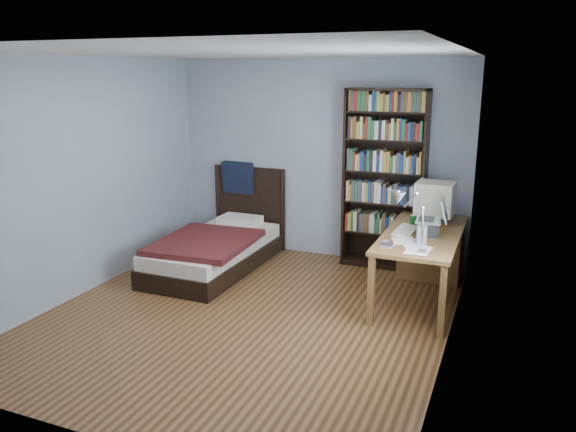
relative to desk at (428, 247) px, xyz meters
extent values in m
plane|color=#4D2C16|center=(-1.51, -1.56, -0.42)|extent=(4.20, 4.20, 0.00)
plane|color=white|center=(-1.51, -1.56, 2.08)|extent=(4.20, 4.20, 0.00)
cube|color=#A0AFBB|center=(-1.51, 0.54, 0.83)|extent=(3.80, 0.04, 2.50)
cube|color=#A0AFBB|center=(-1.51, -3.66, 0.83)|extent=(3.80, 0.04, 2.50)
cube|color=#A0AFBB|center=(-3.41, -1.56, 0.83)|extent=(0.04, 4.20, 2.50)
cube|color=#A0AFBB|center=(0.39, -1.56, 0.83)|extent=(0.04, 4.20, 2.50)
cube|color=white|center=(0.38, -1.71, 1.03)|extent=(0.01, 1.14, 1.14)
cube|color=white|center=(0.38, -1.71, 1.03)|extent=(0.01, 1.00, 1.00)
cube|color=brown|center=(0.00, -0.49, 0.29)|extent=(0.75, 1.75, 0.04)
cube|color=brown|center=(-0.33, -1.32, -0.08)|extent=(0.06, 0.06, 0.69)
cube|color=brown|center=(0.32, -1.32, -0.08)|extent=(0.06, 0.06, 0.69)
cube|color=brown|center=(-0.33, 0.33, -0.08)|extent=(0.06, 0.06, 0.69)
cube|color=brown|center=(0.32, 0.33, -0.08)|extent=(0.06, 0.06, 0.69)
cube|color=brown|center=(0.00, 0.16, -0.08)|extent=(0.69, 0.40, 0.68)
cube|color=#C0B39F|center=(0.02, -0.03, 0.32)|extent=(0.25, 0.22, 0.03)
cylinder|color=#C0B39F|center=(0.02, -0.03, 0.36)|extent=(0.09, 0.09, 0.06)
cube|color=#C0B39F|center=(0.05, -0.03, 0.57)|extent=(0.39, 0.38, 0.36)
cube|color=beige|center=(-0.14, -0.03, 0.57)|extent=(0.05, 0.38, 0.38)
cube|color=#3D6FDD|center=(-0.15, -0.03, 0.57)|extent=(0.02, 0.28, 0.24)
cube|color=#2D2D30|center=(0.06, -0.56, 0.38)|extent=(0.23, 0.26, 0.14)
cube|color=silver|center=(0.06, -0.56, 0.46)|extent=(0.26, 0.33, 0.02)
cube|color=#2D2D30|center=(0.04, -0.56, 0.47)|extent=(0.17, 0.26, 0.00)
cube|color=silver|center=(0.21, -0.56, 0.58)|extent=(0.10, 0.32, 0.23)
cube|color=#0CBF26|center=(0.19, -0.56, 0.58)|extent=(0.07, 0.26, 0.18)
cube|color=#99999E|center=(0.10, -1.21, 0.33)|extent=(0.07, 0.05, 0.04)
cylinder|color=#99999E|center=(0.10, -1.27, 0.56)|extent=(0.02, 0.15, 0.42)
cylinder|color=#99999E|center=(0.03, -1.51, 0.87)|extent=(0.18, 0.35, 0.21)
cone|color=#99999E|center=(-0.05, -1.67, 0.91)|extent=(0.13, 0.13, 0.11)
cube|color=beige|center=(-0.17, -0.55, 0.32)|extent=(0.20, 0.46, 0.04)
cube|color=gray|center=(0.05, -0.91, 0.40)|extent=(0.09, 0.09, 0.18)
cylinder|color=#07380A|center=(-0.14, -0.31, 0.37)|extent=(0.07, 0.07, 0.12)
ellipsoid|color=silver|center=(0.01, -0.21, 0.32)|extent=(0.06, 0.10, 0.03)
cube|color=silver|center=(-0.25, -0.80, 0.32)|extent=(0.08, 0.12, 0.02)
cube|color=gray|center=(-0.29, -1.00, 0.32)|extent=(0.07, 0.09, 0.02)
cube|color=gray|center=(-0.24, -1.12, 0.32)|extent=(0.11, 0.11, 0.02)
cube|color=black|center=(-1.09, 0.38, 0.65)|extent=(0.03, 0.30, 2.15)
cube|color=black|center=(-0.15, 0.38, 0.65)|extent=(0.03, 0.30, 2.15)
cube|color=black|center=(-0.62, 0.38, 1.71)|extent=(0.97, 0.30, 0.03)
cube|color=black|center=(-0.62, 0.38, -0.39)|extent=(0.97, 0.30, 0.06)
cube|color=black|center=(-0.62, 0.52, 0.65)|extent=(0.97, 0.02, 2.15)
cube|color=olive|center=(-0.62, 0.36, 0.68)|extent=(0.89, 0.22, 1.95)
cube|color=black|center=(-2.47, -0.51, -0.31)|extent=(0.98, 1.93, 0.22)
cube|color=white|center=(-2.47, -0.51, -0.12)|extent=(0.94, 1.87, 0.16)
cube|color=maroon|center=(-2.44, -0.75, -0.01)|extent=(1.10, 1.31, 0.07)
cube|color=white|center=(-2.47, 0.21, 0.01)|extent=(0.53, 0.34, 0.12)
cube|color=black|center=(-2.47, 0.50, 0.13)|extent=(1.02, 0.05, 1.10)
cylinder|color=black|center=(-2.95, 0.48, 0.13)|extent=(0.06, 0.06, 1.10)
cylinder|color=black|center=(-1.99, 0.48, 0.13)|extent=(0.06, 0.06, 1.10)
cube|color=black|center=(-2.62, 0.47, 0.53)|extent=(0.46, 0.20, 0.43)
camera|label=1|loc=(0.81, -6.15, 1.91)|focal=35.00mm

